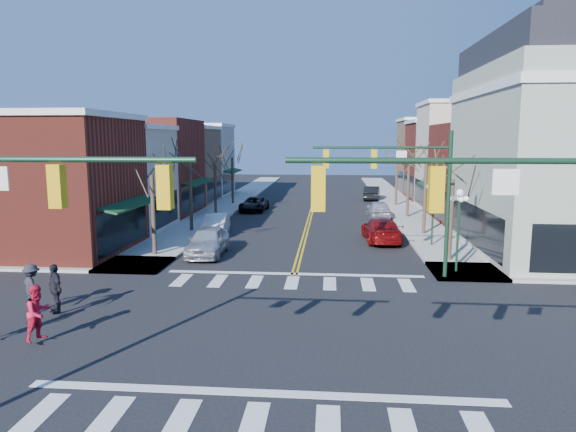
% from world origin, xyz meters
% --- Properties ---
extents(ground, '(160.00, 160.00, 0.00)m').
position_xyz_m(ground, '(0.00, 0.00, 0.00)').
color(ground, black).
rests_on(ground, ground).
extents(sidewalk_left, '(3.50, 70.00, 0.15)m').
position_xyz_m(sidewalk_left, '(-8.75, 20.00, 0.07)').
color(sidewalk_left, '#9E9B93').
rests_on(sidewalk_left, ground).
extents(sidewalk_right, '(3.50, 70.00, 0.15)m').
position_xyz_m(sidewalk_right, '(8.75, 20.00, 0.07)').
color(sidewalk_right, '#9E9B93').
rests_on(sidewalk_right, ground).
extents(bldg_left_brick_a, '(10.00, 8.50, 8.00)m').
position_xyz_m(bldg_left_brick_a, '(-15.50, 11.75, 4.00)').
color(bldg_left_brick_a, maroon).
rests_on(bldg_left_brick_a, ground).
extents(bldg_left_stucco_a, '(10.00, 7.00, 7.50)m').
position_xyz_m(bldg_left_stucco_a, '(-15.50, 19.50, 3.75)').
color(bldg_left_stucco_a, beige).
rests_on(bldg_left_stucco_a, ground).
extents(bldg_left_brick_b, '(10.00, 9.00, 8.50)m').
position_xyz_m(bldg_left_brick_b, '(-15.50, 27.50, 4.25)').
color(bldg_left_brick_b, maroon).
rests_on(bldg_left_brick_b, ground).
extents(bldg_left_tan, '(10.00, 7.50, 7.80)m').
position_xyz_m(bldg_left_tan, '(-15.50, 35.75, 3.90)').
color(bldg_left_tan, '#967453').
rests_on(bldg_left_tan, ground).
extents(bldg_left_stucco_b, '(10.00, 8.00, 8.20)m').
position_xyz_m(bldg_left_stucco_b, '(-15.50, 43.50, 4.10)').
color(bldg_left_stucco_b, beige).
rests_on(bldg_left_stucco_b, ground).
extents(bldg_right_brick_a, '(10.00, 8.50, 8.00)m').
position_xyz_m(bldg_right_brick_a, '(15.50, 25.75, 4.00)').
color(bldg_right_brick_a, maroon).
rests_on(bldg_right_brick_a, ground).
extents(bldg_right_stucco, '(10.00, 7.00, 10.00)m').
position_xyz_m(bldg_right_stucco, '(15.50, 33.50, 5.00)').
color(bldg_right_stucco, beige).
rests_on(bldg_right_stucco, ground).
extents(bldg_right_brick_b, '(10.00, 8.00, 8.50)m').
position_xyz_m(bldg_right_brick_b, '(15.50, 41.00, 4.25)').
color(bldg_right_brick_b, maroon).
rests_on(bldg_right_brick_b, ground).
extents(bldg_right_tan, '(10.00, 8.00, 9.00)m').
position_xyz_m(bldg_right_tan, '(15.50, 49.00, 4.50)').
color(bldg_right_tan, '#967453').
rests_on(bldg_right_tan, ground).
extents(traffic_mast_near_right, '(6.60, 0.28, 7.20)m').
position_xyz_m(traffic_mast_near_right, '(5.55, -7.40, 4.71)').
color(traffic_mast_near_right, '#14331E').
rests_on(traffic_mast_near_right, ground).
extents(traffic_mast_far_right, '(6.60, 0.28, 7.20)m').
position_xyz_m(traffic_mast_far_right, '(5.55, 7.40, 4.71)').
color(traffic_mast_far_right, '#14331E').
rests_on(traffic_mast_far_right, ground).
extents(lamppost_corner, '(0.36, 0.36, 4.33)m').
position_xyz_m(lamppost_corner, '(8.20, 8.50, 2.96)').
color(lamppost_corner, '#14331E').
rests_on(lamppost_corner, ground).
extents(lamppost_midblock, '(0.36, 0.36, 4.33)m').
position_xyz_m(lamppost_midblock, '(8.20, 15.00, 2.96)').
color(lamppost_midblock, '#14331E').
rests_on(lamppost_midblock, ground).
extents(tree_left_a, '(0.24, 0.24, 4.76)m').
position_xyz_m(tree_left_a, '(-8.40, 11.00, 2.38)').
color(tree_left_a, '#382B21').
rests_on(tree_left_a, ground).
extents(tree_left_b, '(0.24, 0.24, 5.04)m').
position_xyz_m(tree_left_b, '(-8.40, 19.00, 2.52)').
color(tree_left_b, '#382B21').
rests_on(tree_left_b, ground).
extents(tree_left_c, '(0.24, 0.24, 4.55)m').
position_xyz_m(tree_left_c, '(-8.40, 27.00, 2.27)').
color(tree_left_c, '#382B21').
rests_on(tree_left_c, ground).
extents(tree_left_d, '(0.24, 0.24, 4.90)m').
position_xyz_m(tree_left_d, '(-8.40, 35.00, 2.45)').
color(tree_left_d, '#382B21').
rests_on(tree_left_d, ground).
extents(tree_right_a, '(0.24, 0.24, 4.62)m').
position_xyz_m(tree_right_a, '(8.40, 11.00, 2.31)').
color(tree_right_a, '#382B21').
rests_on(tree_right_a, ground).
extents(tree_right_b, '(0.24, 0.24, 5.18)m').
position_xyz_m(tree_right_b, '(8.40, 19.00, 2.59)').
color(tree_right_b, '#382B21').
rests_on(tree_right_b, ground).
extents(tree_right_c, '(0.24, 0.24, 4.83)m').
position_xyz_m(tree_right_c, '(8.40, 27.00, 2.42)').
color(tree_right_c, '#382B21').
rests_on(tree_right_c, ground).
extents(tree_right_d, '(0.24, 0.24, 4.97)m').
position_xyz_m(tree_right_d, '(8.40, 35.00, 2.48)').
color(tree_right_d, '#382B21').
rests_on(tree_right_d, ground).
extents(car_left_near, '(2.11, 5.01, 1.69)m').
position_xyz_m(car_left_near, '(-5.40, 11.62, 0.85)').
color(car_left_near, silver).
rests_on(car_left_near, ground).
extents(car_left_mid, '(1.90, 4.52, 1.45)m').
position_xyz_m(car_left_mid, '(-6.40, 18.25, 0.73)').
color(car_left_mid, silver).
rests_on(car_left_mid, ground).
extents(car_left_far, '(2.50, 4.93, 1.34)m').
position_xyz_m(car_left_far, '(-5.45, 30.28, 0.67)').
color(car_left_far, black).
rests_on(car_left_far, ground).
extents(car_right_near, '(2.51, 5.55, 1.58)m').
position_xyz_m(car_right_near, '(5.19, 16.56, 0.79)').
color(car_right_near, maroon).
rests_on(car_right_near, ground).
extents(car_right_mid, '(2.02, 4.59, 1.54)m').
position_xyz_m(car_right_mid, '(5.92, 26.99, 0.77)').
color(car_right_mid, silver).
rests_on(car_right_mid, ground).
extents(car_right_far, '(2.22, 4.86, 1.54)m').
position_xyz_m(car_right_far, '(6.40, 40.32, 0.77)').
color(car_right_far, black).
rests_on(car_right_far, ground).
extents(pedestrian_red_b, '(1.00, 1.12, 1.90)m').
position_xyz_m(pedestrian_red_b, '(-7.86, -1.88, 1.10)').
color(pedestrian_red_b, red).
rests_on(pedestrian_red_b, sidewalk_left).
extents(pedestrian_dark_a, '(1.14, 1.11, 1.92)m').
position_xyz_m(pedestrian_dark_a, '(-8.76, 0.80, 1.11)').
color(pedestrian_dark_a, black).
rests_on(pedestrian_dark_a, sidewalk_left).
extents(pedestrian_dark_b, '(1.35, 1.22, 1.82)m').
position_xyz_m(pedestrian_dark_b, '(-9.87, 1.09, 1.06)').
color(pedestrian_dark_b, black).
rests_on(pedestrian_dark_b, sidewalk_left).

